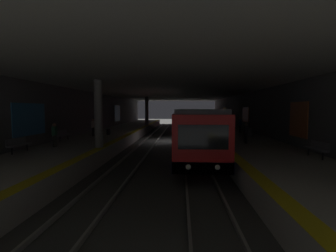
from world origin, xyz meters
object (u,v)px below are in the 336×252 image
person_walking_mid (246,132)px  suitcase_rolling (108,132)px  pillar_far (147,111)px  trash_bin (250,132)px  bench_left_far (222,121)px  person_waiting_near (55,134)px  pillar_near (99,114)px  bench_right_near (18,144)px  bench_left_near (317,148)px  bench_right_mid (63,134)px  person_standing_far (240,124)px  bench_left_mid (231,123)px  metro_train (187,119)px  person_boarding (93,127)px

person_walking_mid → suitcase_rolling: person_walking_mid is taller
pillar_far → trash_bin: size_ratio=5.35×
pillar_far → bench_left_far: size_ratio=2.68×
person_waiting_near → person_walking_mid: size_ratio=1.05×
pillar_near → bench_right_near: (-2.15, 4.18, -1.75)m
person_walking_mid → trash_bin: (4.63, -1.66, -0.41)m
bench_left_near → person_waiting_near: size_ratio=1.04×
pillar_near → suitcase_rolling: size_ratio=5.22×
bench_right_mid → person_standing_far: person_standing_far is taller
person_waiting_near → trash_bin: bearing=-65.1°
pillar_far → trash_bin: 19.81m
bench_right_near → person_walking_mid: bearing=-72.5°
bench_left_far → trash_bin: size_ratio=2.00×
bench_left_far → bench_left_mid: bearing=180.0°
suitcase_rolling → bench_right_near: bearing=166.7°
bench_left_near → bench_right_mid: same height
bench_left_mid → bench_right_mid: size_ratio=1.00×
person_waiting_near → suitcase_rolling: bearing=-9.4°
pillar_near → metro_train: size_ratio=0.08×
bench_left_near → metro_train: bearing=13.5°
bench_left_far → person_standing_far: (-16.32, 0.82, 0.42)m
pillar_near → person_boarding: 7.19m
pillar_near → suitcase_rolling: pillar_near is taller
person_boarding → bench_left_near: bearing=-120.2°
pillar_far → metro_train: 6.75m
person_waiting_near → person_walking_mid: 13.83m
pillar_near → pillar_far: size_ratio=1.00×
pillar_near → bench_left_mid: 23.75m
bench_left_mid → bench_right_near: same height
pillar_far → metro_train: pillar_far is taller
pillar_far → person_walking_mid: bearing=-152.5°
person_standing_far → bench_left_mid: bearing=-5.2°
bench_left_far → person_boarding: 25.97m
bench_left_mid → trash_bin: bench_left_mid is taller
bench_right_mid → person_standing_far: size_ratio=0.99×
bench_right_near → pillar_near: bearing=-62.8°
person_boarding → person_standing_far: bearing=-73.7°
person_boarding → trash_bin: bearing=-87.6°
pillar_near → person_standing_far: size_ratio=2.64×
person_walking_mid → trash_bin: person_walking_mid is taller
person_walking_mid → person_standing_far: bearing=-10.7°
metro_train → suitcase_rolling: metro_train is taller
metro_train → bench_left_near: 27.08m
suitcase_rolling → trash_bin: 13.98m
person_walking_mid → person_boarding: bearing=73.3°
trash_bin → person_walking_mid: bearing=160.3°
pillar_far → metro_train: (1.00, -6.55, -1.30)m
metro_train → bench_left_far: 7.25m
bench_left_mid → bench_left_far: same height
bench_left_mid → person_walking_mid: person_walking_mid is taller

